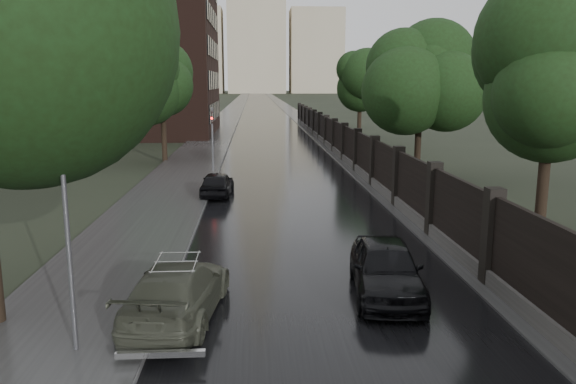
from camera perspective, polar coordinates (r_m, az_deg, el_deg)
The scene contains 15 objects.
road at distance 199.31m, azimuth -2.98°, elevation 9.44°, with size 8.00×420.00×0.02m, color black.
sidewalk_left at distance 199.35m, azimuth -4.73°, elevation 9.44°, with size 4.00×420.00×0.16m, color #2D2D2D.
verge_right at distance 199.44m, azimuth -1.38°, elevation 9.46°, with size 3.00×420.00×0.08m, color #2D2D2D.
fence_right at distance 41.97m, azimuth 5.32°, elevation 4.92°, with size 0.45×75.72×2.70m.
tree_left_far at distance 39.73m, azimuth -12.69°, elevation 10.48°, with size 4.25×4.25×7.39m.
tree_right_a at distance 19.57m, azimuth 25.11°, elevation 8.59°, with size 4.08×4.08×7.01m.
tree_right_b at distance 32.58m, azimuth 13.28°, elevation 9.88°, with size 4.08×4.08×7.01m.
tree_right_c at distance 50.10m, azimuth 7.33°, elevation 10.38°, with size 4.08×4.08×7.01m.
lamp_post at distance 11.66m, azimuth -21.53°, elevation -3.45°, with size 0.25×0.12×5.11m.
traffic_light at distance 34.45m, azimuth -7.69°, elevation 5.87°, with size 0.16×0.32×4.00m.
brick_building at distance 63.51m, azimuth -18.87°, elevation 14.57°, with size 24.00×18.00×20.00m, color black.
stalinist_tower at distance 310.99m, azimuth -3.24°, elevation 17.08°, with size 92.00×30.00×159.00m.
volga_sedan at distance 13.52m, azimuth -11.18°, elevation -9.83°, with size 1.86×4.58×1.33m, color #424437.
hatchback_left at distance 27.51m, azimuth -7.21°, elevation 0.84°, with size 1.44×3.59×1.22m, color black.
car_right_near at distance 14.86m, azimuth 9.92°, elevation -7.60°, with size 1.72×4.27×1.46m, color black.
Camera 1 is at (-1.77, -9.23, 5.43)m, focal length 35.00 mm.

